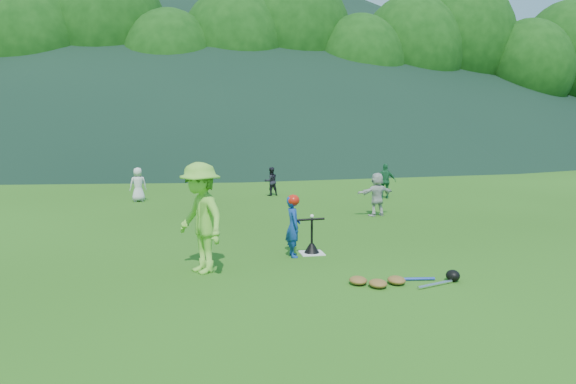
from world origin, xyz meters
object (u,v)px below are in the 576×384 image
object	(u,v)px
batter_child	(293,226)
equipment_pile	(397,280)
fielder_c	(385,181)
fielder_b	(271,181)
fielder_d	(377,194)
home_plate	(312,253)
adult_coach	(201,218)
batting_tee	(312,247)
fielder_a	(138,185)

from	to	relation	value
batter_child	equipment_pile	xyz separation A→B (m)	(1.25, -2.11, -0.52)
equipment_pile	fielder_c	bearing A→B (deg)	70.64
fielder_b	fielder_d	distance (m)	5.18
fielder_b	equipment_pile	world-z (taller)	fielder_b
home_plate	equipment_pile	distance (m)	2.43
adult_coach	equipment_pile	size ratio (longest dim) A/B	1.04
home_plate	fielder_b	xyz separation A→B (m)	(0.56, 8.67, 0.49)
fielder_b	fielder_d	world-z (taller)	fielder_d
batter_child	batting_tee	xyz separation A→B (m)	(0.40, 0.16, -0.45)
fielder_b	fielder_c	distance (m)	3.91
fielder_a	fielder_d	distance (m)	7.74
fielder_c	batting_tee	xyz separation A→B (m)	(-4.19, -7.23, -0.45)
fielder_d	fielder_b	bearing A→B (deg)	-79.83
fielder_a	fielder_d	world-z (taller)	fielder_d
batting_tee	equipment_pile	distance (m)	2.43
fielder_a	fielder_c	world-z (taller)	fielder_c
fielder_a	fielder_b	world-z (taller)	fielder_a
home_plate	batting_tee	size ratio (longest dim) A/B	0.66
home_plate	fielder_d	distance (m)	4.86
fielder_a	fielder_b	bearing A→B (deg)	174.69
batter_child	fielder_d	bearing A→B (deg)	-38.04
adult_coach	fielder_d	distance (m)	6.96
fielder_b	fielder_d	xyz separation A→B (m)	(2.17, -4.70, 0.10)
fielder_b	equipment_pile	xyz separation A→B (m)	(0.29, -10.94, -0.43)
fielder_a	batting_tee	distance (m)	8.91
adult_coach	fielder_d	xyz separation A→B (m)	(4.89, 4.94, -0.35)
fielder_b	fielder_d	bearing A→B (deg)	99.76
home_plate	fielder_c	world-z (taller)	fielder_c
batter_child	fielder_d	xyz separation A→B (m)	(3.14, 4.14, 0.01)
batter_child	fielder_a	xyz separation A→B (m)	(-3.45, 8.19, -0.03)
home_plate	equipment_pile	size ratio (longest dim) A/B	0.25
fielder_c	equipment_pile	bearing A→B (deg)	87.19
fielder_a	fielder_d	xyz separation A→B (m)	(6.59, -4.05, 0.04)
fielder_b	batting_tee	size ratio (longest dim) A/B	1.46
adult_coach	batting_tee	distance (m)	2.50
batter_child	adult_coach	distance (m)	1.96
batter_child	fielder_c	xyz separation A→B (m)	(4.59, 7.40, 0.00)
fielder_a	equipment_pile	xyz separation A→B (m)	(4.71, -10.30, -0.48)
home_plate	fielder_b	world-z (taller)	fielder_b
fielder_d	batting_tee	world-z (taller)	fielder_d
batter_child	equipment_pile	world-z (taller)	batter_child
adult_coach	fielder_d	size ratio (longest dim) A/B	1.59
fielder_d	home_plate	bearing A→B (deg)	40.80
home_plate	batter_child	distance (m)	0.72
batter_child	adult_coach	bearing A→B (deg)	113.86
adult_coach	fielder_b	xyz separation A→B (m)	(2.71, 9.64, -0.44)
fielder_a	equipment_pile	distance (m)	11.33
adult_coach	fielder_c	size ratio (longest dim) A/B	1.61
adult_coach	fielder_c	xyz separation A→B (m)	(6.35, 8.21, -0.36)
batter_child	batting_tee	world-z (taller)	batter_child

